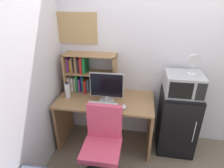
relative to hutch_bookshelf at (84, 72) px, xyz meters
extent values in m
cube|color=silver|center=(1.64, 0.14, 0.24)|extent=(6.40, 0.04, 2.60)
cube|color=#997047|center=(0.35, -0.21, -0.30)|extent=(1.32, 0.66, 0.03)
cube|color=#997047|center=(-0.29, -0.21, -0.69)|extent=(0.04, 0.60, 0.74)
cube|color=#997047|center=(0.99, -0.21, -0.69)|extent=(0.04, 0.60, 0.74)
cube|color=#997047|center=(-0.24, -0.01, 0.00)|extent=(0.03, 0.26, 0.57)
cube|color=#997047|center=(0.46, -0.01, 0.00)|extent=(0.03, 0.26, 0.57)
cube|color=#997047|center=(0.11, -0.01, 0.27)|extent=(0.73, 0.26, 0.01)
cube|color=#997047|center=(0.11, -0.01, 0.01)|extent=(0.67, 0.26, 0.01)
cube|color=silver|center=(-0.21, 0.00, -0.17)|extent=(0.03, 0.21, 0.22)
cube|color=silver|center=(-0.17, 0.01, -0.18)|extent=(0.03, 0.19, 0.21)
cube|color=silver|center=(-0.13, 0.02, -0.18)|extent=(0.03, 0.17, 0.21)
cube|color=#197233|center=(-0.09, 0.01, -0.16)|extent=(0.03, 0.20, 0.26)
cube|color=purple|center=(-0.06, 0.01, -0.19)|extent=(0.02, 0.20, 0.20)
cube|color=navy|center=(-0.03, 0.02, -0.16)|extent=(0.03, 0.16, 0.25)
cube|color=#197233|center=(0.00, 0.01, -0.18)|extent=(0.02, 0.19, 0.22)
cube|color=#B21E1E|center=(0.03, 0.00, -0.19)|extent=(0.04, 0.22, 0.19)
cube|color=teal|center=(0.06, 0.01, -0.19)|extent=(0.02, 0.18, 0.19)
cube|color=purple|center=(-0.21, 0.02, 0.11)|extent=(0.03, 0.17, 0.20)
cube|color=gold|center=(-0.18, 0.02, 0.10)|extent=(0.03, 0.16, 0.17)
cube|color=brown|center=(-0.14, 0.01, 0.12)|extent=(0.02, 0.19, 0.22)
cube|color=brown|center=(-0.12, 0.02, 0.12)|extent=(0.02, 0.15, 0.22)
cube|color=brown|center=(-0.09, 0.01, 0.13)|extent=(0.04, 0.20, 0.22)
cube|color=black|center=(-0.04, 0.01, 0.11)|extent=(0.03, 0.20, 0.20)
cube|color=#B21E1E|center=(-0.01, 0.00, 0.13)|extent=(0.03, 0.22, 0.23)
cube|color=#197233|center=(0.03, 0.00, 0.13)|extent=(0.04, 0.21, 0.23)
cylinder|color=#B7B7BC|center=(0.39, -0.28, -0.28)|extent=(0.21, 0.21, 0.02)
cylinder|color=#B7B7BC|center=(0.39, -0.28, -0.24)|extent=(0.04, 0.04, 0.07)
cube|color=#B7B7BC|center=(0.39, -0.27, -0.04)|extent=(0.44, 0.01, 0.34)
cube|color=black|center=(0.39, -0.28, -0.04)|extent=(0.42, 0.02, 0.31)
cube|color=silver|center=(0.35, -0.40, -0.28)|extent=(0.39, 0.15, 0.02)
ellipsoid|color=silver|center=(0.63, -0.40, -0.27)|extent=(0.06, 0.10, 0.04)
cylinder|color=silver|center=(-0.17, -0.24, -0.19)|extent=(0.07, 0.07, 0.20)
cylinder|color=black|center=(-0.17, -0.24, -0.07)|extent=(0.04, 0.04, 0.02)
cube|color=black|center=(1.36, -0.14, -0.60)|extent=(0.49, 0.47, 0.90)
cube|color=black|center=(1.36, -0.38, -0.60)|extent=(0.47, 0.01, 0.87)
cylinder|color=#B2B2B7|center=(1.53, -0.40, -0.56)|extent=(0.01, 0.01, 0.32)
cube|color=#ADADB2|center=(1.36, -0.14, -0.02)|extent=(0.46, 0.39, 0.27)
cube|color=black|center=(1.29, -0.34, -0.02)|extent=(0.27, 0.01, 0.21)
cube|color=black|center=(1.52, -0.34, -0.02)|extent=(0.11, 0.01, 0.22)
cylinder|color=silver|center=(1.43, -0.14, 0.13)|extent=(0.11, 0.11, 0.01)
cylinder|color=silver|center=(1.43, -0.14, 0.18)|extent=(0.02, 0.02, 0.09)
cylinder|color=silver|center=(1.43, -0.15, 0.30)|extent=(0.15, 0.03, 0.15)
cylinder|color=black|center=(0.43, -0.85, -0.81)|extent=(0.04, 0.04, 0.44)
cube|color=#D84766|center=(0.43, -0.85, -0.57)|extent=(0.43, 0.43, 0.07)
cube|color=#D84766|center=(0.43, -0.66, -0.32)|extent=(0.41, 0.06, 0.43)
cube|color=tan|center=(-0.09, 0.11, 0.60)|extent=(0.57, 0.02, 0.42)
camera|label=1|loc=(0.80, -2.41, 1.01)|focal=30.05mm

